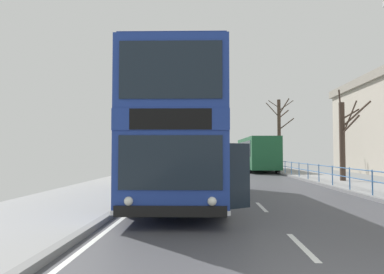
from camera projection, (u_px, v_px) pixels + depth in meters
name	position (u px, v px, depth m)	size (l,w,h in m)	color
double_decker_bus_main	(182.00, 136.00, 13.32)	(3.50, 11.27, 4.49)	navy
background_bus_far_lane	(257.00, 153.00, 33.89)	(2.80, 10.71, 3.13)	#19512D
pedestrian_railing_far_kerb	(319.00, 170.00, 19.61)	(0.05, 33.82, 0.95)	#386BA8
bare_tree_far_00	(344.00, 137.00, 20.47)	(2.40, 2.14, 5.09)	#423328
bare_tree_far_01	(279.00, 132.00, 34.56)	(2.65, 1.55, 6.84)	#423328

